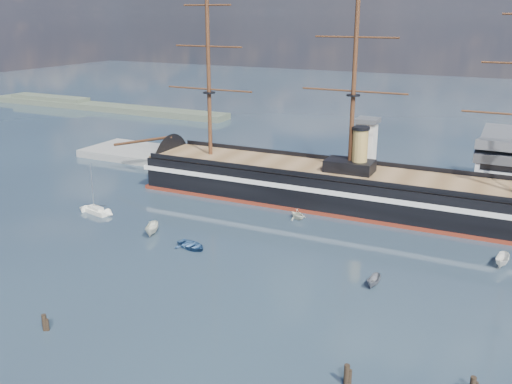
% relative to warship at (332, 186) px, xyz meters
% --- Properties ---
extents(ground, '(600.00, 600.00, 0.00)m').
position_rel_warship_xyz_m(ground, '(0.34, -20.00, -4.04)').
color(ground, '#232B38').
rests_on(ground, ground).
extents(quay, '(180.00, 18.00, 2.00)m').
position_rel_warship_xyz_m(quay, '(10.34, 16.00, -4.04)').
color(quay, slate).
rests_on(quay, ground).
extents(quay_tower, '(5.00, 5.00, 15.00)m').
position_rel_warship_xyz_m(quay_tower, '(3.34, 13.00, 5.72)').
color(quay_tower, silver).
rests_on(quay_tower, ground).
extents(shoreline, '(120.00, 10.00, 4.00)m').
position_rel_warship_xyz_m(shoreline, '(-138.89, 75.00, -2.59)').
color(shoreline, '#3F4C38').
rests_on(shoreline, ground).
extents(warship, '(113.02, 17.81, 53.94)m').
position_rel_warship_xyz_m(warship, '(0.00, 0.00, 0.00)').
color(warship, black).
rests_on(warship, ground).
extents(sailboat, '(6.92, 3.40, 10.65)m').
position_rel_warship_xyz_m(sailboat, '(-41.44, -27.61, -3.36)').
color(sailboat, beige).
rests_on(sailboat, ground).
extents(motorboat_a, '(6.75, 4.68, 2.54)m').
position_rel_warship_xyz_m(motorboat_a, '(-23.86, -32.02, -4.04)').
color(motorboat_a, silver).
rests_on(motorboat_a, ground).
extents(motorboat_b, '(2.46, 4.05, 1.77)m').
position_rel_warship_xyz_m(motorboat_b, '(-13.66, -34.25, -4.04)').
color(motorboat_b, '#2E517D').
rests_on(motorboat_b, ground).
extents(motorboat_c, '(4.91, 1.94, 1.94)m').
position_rel_warship_xyz_m(motorboat_c, '(18.92, -33.94, -4.04)').
color(motorboat_c, slate).
rests_on(motorboat_c, ground).
extents(motorboat_d, '(5.47, 6.82, 2.31)m').
position_rel_warship_xyz_m(motorboat_d, '(-2.85, -12.00, -4.04)').
color(motorboat_d, beige).
rests_on(motorboat_d, ground).
extents(motorboat_f, '(6.10, 2.71, 2.37)m').
position_rel_warship_xyz_m(motorboat_f, '(35.72, -17.41, -4.04)').
color(motorboat_f, white).
rests_on(motorboat_f, ground).
extents(piling_near_left, '(0.64, 0.64, 2.99)m').
position_rel_warship_xyz_m(piling_near_left, '(-16.03, -65.68, -4.04)').
color(piling_near_left, black).
rests_on(piling_near_left, ground).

